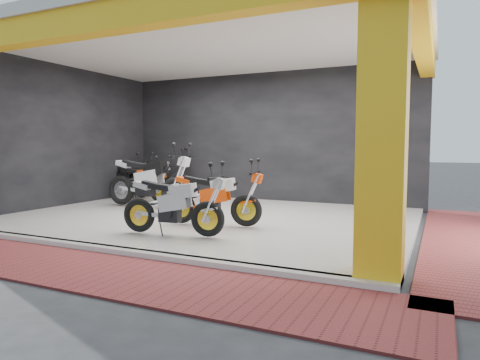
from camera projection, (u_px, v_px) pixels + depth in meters
name	position (u px, v px, depth m)	size (l,w,h in m)	color
ground	(150.00, 239.00, 7.10)	(80.00, 80.00, 0.00)	#2D2D30
showroom_floor	(209.00, 218.00, 8.90)	(8.00, 6.00, 0.10)	silver
showroom_ceiling	(208.00, 44.00, 8.62)	(8.40, 6.40, 0.20)	beige
back_wall	(265.00, 139.00, 11.56)	(8.20, 0.20, 3.50)	black
left_wall	(63.00, 138.00, 10.51)	(0.20, 6.20, 3.50)	black
corner_column	(383.00, 127.00, 4.69)	(0.50, 0.50, 3.50)	gold
header_beam_front	(102.00, 20.00, 5.94)	(8.40, 0.30, 0.40)	gold
header_beam_right	(423.00, 38.00, 6.95)	(0.30, 6.40, 0.40)	gold
floor_kerb	(106.00, 250.00, 6.18)	(8.00, 0.20, 0.10)	silver
paver_front	(63.00, 266.00, 5.48)	(9.00, 1.40, 0.03)	maroon
paver_right	(470.00, 242.00, 6.86)	(1.40, 7.00, 0.03)	maroon
moto_hero	(246.00, 195.00, 7.54)	(1.93, 0.71, 1.18)	#E84209
moto_row_a	(208.00, 202.00, 6.69)	(1.89, 0.70, 1.15)	#A0A3A8
moto_row_b	(175.00, 178.00, 9.67)	(2.39, 0.89, 1.46)	#B1B4B9
moto_row_c	(158.00, 180.00, 10.96)	(1.90, 0.70, 1.16)	black
moto_row_d	(141.00, 176.00, 11.82)	(2.02, 0.75, 1.23)	black
moto_row_e	(178.00, 173.00, 12.26)	(2.21, 0.82, 1.35)	#FF640A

